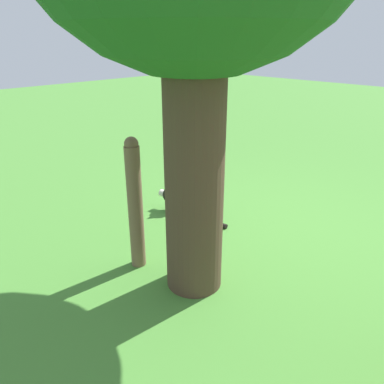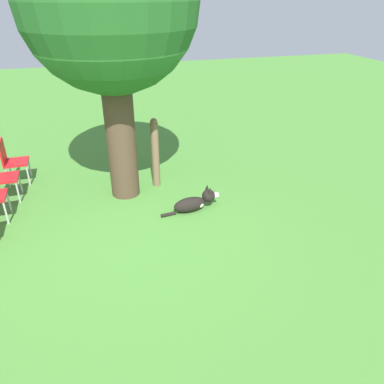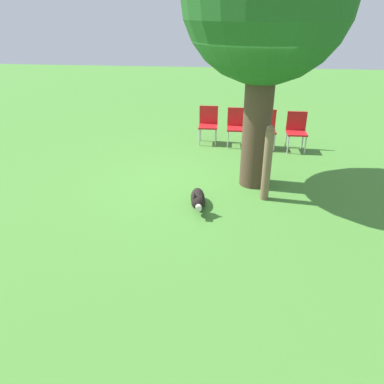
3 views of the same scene
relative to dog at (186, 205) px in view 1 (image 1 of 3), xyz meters
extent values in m
plane|color=#478433|center=(-1.06, 0.05, -0.15)|extent=(30.00, 30.00, 0.00)
cylinder|color=#4C3828|center=(-1.04, 0.93, 1.06)|extent=(0.50, 0.50, 2.41)
ellipsoid|color=black|center=(-0.10, -0.01, -0.02)|extent=(0.59, 0.30, 0.25)
ellipsoid|color=silver|center=(0.06, 0.01, -0.04)|extent=(0.22, 0.22, 0.15)
sphere|color=black|center=(0.24, 0.03, 0.07)|extent=(0.25, 0.25, 0.22)
cylinder|color=silver|center=(0.37, 0.05, 0.06)|extent=(0.11, 0.10, 0.09)
cone|color=black|center=(0.24, 0.09, 0.20)|extent=(0.07, 0.07, 0.10)
cone|color=black|center=(0.25, -0.03, 0.20)|extent=(0.07, 0.07, 0.10)
cylinder|color=black|center=(-0.48, -0.06, -0.12)|extent=(0.26, 0.09, 0.06)
cylinder|color=brown|center=(-0.44, 1.10, 0.46)|extent=(0.14, 0.14, 1.22)
sphere|color=brown|center=(-0.44, 1.10, 1.09)|extent=(0.13, 0.13, 0.13)
camera|label=1|loc=(-3.05, 3.00, 1.98)|focal=35.00mm
camera|label=2|loc=(-1.56, -5.19, 3.10)|focal=35.00mm
camera|label=3|loc=(5.39, 0.50, 2.81)|focal=35.00mm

